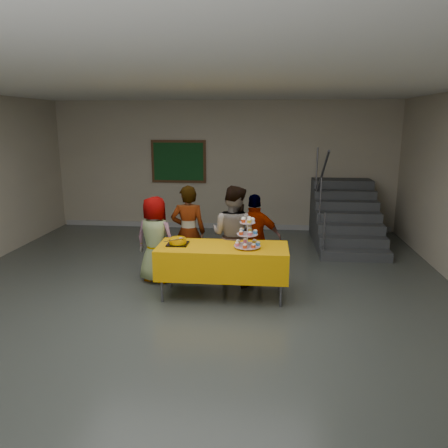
% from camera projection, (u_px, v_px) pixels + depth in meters
% --- Properties ---
extents(room_shell, '(10.00, 10.04, 3.02)m').
position_uv_depth(room_shell, '(182.00, 154.00, 5.27)').
color(room_shell, '#4C514C').
rests_on(room_shell, ground).
extents(bake_table, '(1.88, 0.78, 0.77)m').
position_uv_depth(bake_table, '(223.00, 260.00, 6.33)').
color(bake_table, '#595960').
rests_on(bake_table, ground).
extents(cupcake_stand, '(0.38, 0.38, 0.44)m').
position_uv_depth(cupcake_stand, '(247.00, 236.00, 6.15)').
color(cupcake_stand, silver).
rests_on(cupcake_stand, bake_table).
extents(bear_cake, '(0.32, 0.36, 0.12)m').
position_uv_depth(bear_cake, '(178.00, 241.00, 6.35)').
color(bear_cake, black).
rests_on(bear_cake, bake_table).
extents(schoolchild_a, '(0.77, 0.60, 1.38)m').
position_uv_depth(schoolchild_a, '(155.00, 240.00, 6.93)').
color(schoolchild_a, slate).
rests_on(schoolchild_a, ground).
extents(schoolchild_b, '(0.60, 0.42, 1.53)m').
position_uv_depth(schoolchild_b, '(188.00, 232.00, 7.09)').
color(schoolchild_b, slate).
rests_on(schoolchild_b, ground).
extents(schoolchild_c, '(0.94, 0.85, 1.57)m').
position_uv_depth(schoolchild_c, '(233.00, 235.00, 6.83)').
color(schoolchild_c, slate).
rests_on(schoolchild_c, ground).
extents(schoolchild_d, '(0.84, 0.37, 1.42)m').
position_uv_depth(schoolchild_d, '(255.00, 239.00, 6.91)').
color(schoolchild_d, slate).
rests_on(schoolchild_d, ground).
extents(staircase, '(1.30, 2.40, 2.04)m').
position_uv_depth(staircase, '(344.00, 219.00, 9.37)').
color(staircase, '#424447').
rests_on(staircase, ground).
extents(noticeboard, '(1.30, 0.05, 1.00)m').
position_uv_depth(noticeboard, '(179.00, 162.00, 10.29)').
color(noticeboard, '#472B16').
rests_on(noticeboard, ground).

